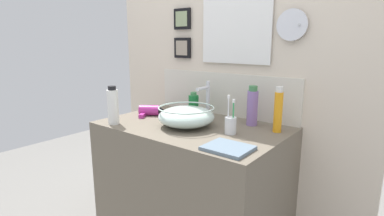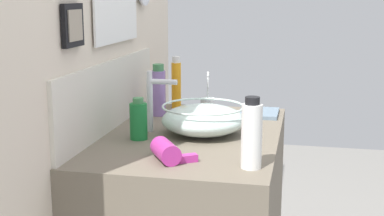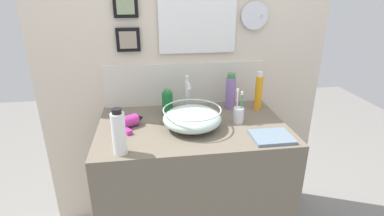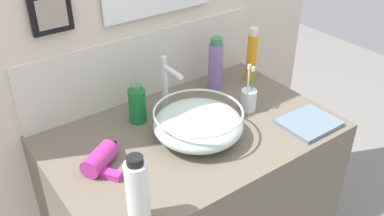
% 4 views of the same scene
% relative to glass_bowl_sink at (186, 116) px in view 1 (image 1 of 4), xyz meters
% --- Properties ---
extents(vanity_counter, '(1.06, 0.67, 0.87)m').
position_rel_glass_bowl_sink_xyz_m(vanity_counter, '(0.01, 0.05, -0.50)').
color(vanity_counter, '#6B6051').
rests_on(vanity_counter, ground).
extents(back_panel, '(1.86, 0.10, 2.36)m').
position_rel_glass_bowl_sink_xyz_m(back_panel, '(0.01, 0.41, 0.25)').
color(back_panel, beige).
rests_on(back_panel, ground).
extents(glass_bowl_sink, '(0.32, 0.32, 0.11)m').
position_rel_glass_bowl_sink_xyz_m(glass_bowl_sink, '(0.00, 0.00, 0.00)').
color(glass_bowl_sink, silver).
rests_on(glass_bowl_sink, vanity_counter).
extents(faucet, '(0.02, 0.12, 0.24)m').
position_rel_glass_bowl_sink_xyz_m(faucet, '(0.00, 0.20, 0.08)').
color(faucet, silver).
rests_on(faucet, vanity_counter).
extents(hair_drier, '(0.18, 0.19, 0.07)m').
position_rel_glass_bowl_sink_xyz_m(hair_drier, '(-0.34, 0.06, -0.03)').
color(hair_drier, '#B22D8C').
rests_on(hair_drier, vanity_counter).
extents(toothbrush_cup, '(0.06, 0.06, 0.21)m').
position_rel_glass_bowl_sink_xyz_m(toothbrush_cup, '(0.27, 0.03, -0.01)').
color(toothbrush_cup, silver).
rests_on(toothbrush_cup, vanity_counter).
extents(spray_bottle, '(0.06, 0.06, 0.23)m').
position_rel_glass_bowl_sink_xyz_m(spray_bottle, '(0.28, 0.25, 0.05)').
color(spray_bottle, '#8C6BB2').
rests_on(spray_bottle, vanity_counter).
extents(lotion_bottle, '(0.04, 0.04, 0.25)m').
position_rel_glass_bowl_sink_xyz_m(lotion_bottle, '(0.45, 0.22, 0.06)').
color(lotion_bottle, orange).
rests_on(lotion_bottle, vanity_counter).
extents(soap_dispenser, '(0.07, 0.07, 0.16)m').
position_rel_glass_bowl_sink_xyz_m(soap_dispenser, '(-0.12, 0.22, 0.01)').
color(soap_dispenser, '#197233').
rests_on(soap_dispenser, vanity_counter).
extents(shampoo_bottle, '(0.06, 0.06, 0.22)m').
position_rel_glass_bowl_sink_xyz_m(shampoo_bottle, '(-0.37, -0.22, 0.05)').
color(shampoo_bottle, white).
rests_on(shampoo_bottle, vanity_counter).
extents(hand_towel, '(0.20, 0.17, 0.02)m').
position_rel_glass_bowl_sink_xyz_m(hand_towel, '(0.39, -0.18, -0.05)').
color(hand_towel, slate).
rests_on(hand_towel, vanity_counter).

